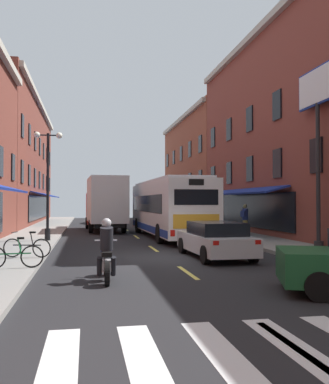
{
  "coord_description": "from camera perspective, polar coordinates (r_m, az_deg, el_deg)",
  "views": [
    {
      "loc": [
        -2.96,
        -15.8,
        2.1
      ],
      "look_at": [
        0.95,
        5.4,
        2.59
      ],
      "focal_mm": 39.89,
      "sensor_mm": 36.0,
      "label": 1
    }
  ],
  "objects": [
    {
      "name": "sidewalk_left",
      "position": [
        16.2,
        -21.05,
        -8.41
      ],
      "size": [
        3.0,
        80.0,
        0.14
      ],
      "primitive_type": "cube",
      "color": "gray",
      "rests_on": "ground"
    },
    {
      "name": "lane_centre_dashes",
      "position": [
        15.97,
        0.34,
        -8.83
      ],
      "size": [
        0.14,
        73.9,
        0.01
      ],
      "color": "#DBCC4C",
      "rests_on": "ground"
    },
    {
      "name": "sidewalk_right",
      "position": [
        18.23,
        18.89,
        -7.62
      ],
      "size": [
        3.0,
        80.0,
        0.14
      ],
      "primitive_type": "cube",
      "color": "gray",
      "rests_on": "ground"
    },
    {
      "name": "sedan_far",
      "position": [
        41.96,
        -8.56,
        -3.22
      ],
      "size": [
        2.01,
        4.68,
        1.32
      ],
      "color": "navy",
      "rests_on": "ground"
    },
    {
      "name": "sedan_near",
      "position": [
        16.09,
        6.81,
        -6.31
      ],
      "size": [
        2.0,
        4.57,
        1.34
      ],
      "color": "silver",
      "rests_on": "ground"
    },
    {
      "name": "ground_plane",
      "position": [
        16.22,
        0.17,
        -8.91
      ],
      "size": [
        34.8,
        80.0,
        0.1
      ],
      "primitive_type": "cube",
      "color": "black"
    },
    {
      "name": "bicycle_near",
      "position": [
        13.39,
        -19.54,
        -8.07
      ],
      "size": [
        1.71,
        0.48,
        0.91
      ],
      "color": "black",
      "rests_on": "sidewalk_left"
    },
    {
      "name": "box_truck",
      "position": [
        30.72,
        -7.95,
        -1.56
      ],
      "size": [
        2.75,
        8.18,
        3.77
      ],
      "color": "#B21E19",
      "rests_on": "ground"
    },
    {
      "name": "pedestrian_near",
      "position": [
        25.69,
        10.71,
        -3.51
      ],
      "size": [
        0.51,
        0.48,
        1.8
      ],
      "rotation": [
        0.0,
        0.0,
        5.38
      ],
      "color": "#B29947",
      "rests_on": "sidewalk_right"
    },
    {
      "name": "motorcycle_rider",
      "position": [
        11.51,
        -7.78,
        -8.22
      ],
      "size": [
        0.62,
        2.07,
        1.66
      ],
      "color": "black",
      "rests_on": "ground"
    },
    {
      "name": "street_lamp_twin",
      "position": [
        22.4,
        -15.33,
        1.52
      ],
      "size": [
        1.42,
        0.32,
        5.5
      ],
      "color": "black",
      "rests_on": "sidewalk_left"
    },
    {
      "name": "crosswalk_near",
      "position": [
        6.84,
        16.74,
        -19.07
      ],
      "size": [
        7.1,
        2.8,
        0.01
      ],
      "color": "silver",
      "rests_on": "ground"
    },
    {
      "name": "bicycle_mid",
      "position": [
        15.84,
        -17.9,
        -7.02
      ],
      "size": [
        1.67,
        0.57,
        0.91
      ],
      "color": "black",
      "rests_on": "sidewalk_left"
    },
    {
      "name": "transit_bus",
      "position": [
        25.15,
        0.41,
        -2.09
      ],
      "size": [
        2.85,
        12.28,
        3.34
      ],
      "color": "white",
      "rests_on": "ground"
    },
    {
      "name": "billboard_sign",
      "position": [
        20.26,
        19.79,
        10.58
      ],
      "size": [
        0.4,
        3.11,
        7.89
      ],
      "color": "black",
      "rests_on": "sidewalk_right"
    }
  ]
}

